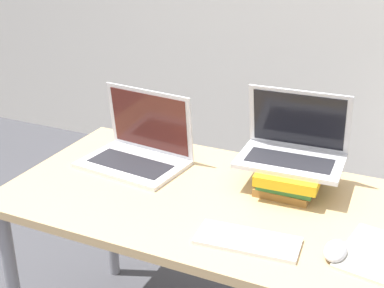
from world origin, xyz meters
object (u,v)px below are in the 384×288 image
laptop_left (138,149)px  wireless_keyboard (248,241)px  notepad (380,255)px  book_stack (291,176)px  mouse (335,251)px  laptop_on_books (293,147)px

laptop_left → wireless_keyboard: 0.66m
laptop_left → notepad: laptop_left is taller
book_stack → wireless_keyboard: (-0.02, -0.37, -0.04)m
wireless_keyboard → mouse: 0.25m
wireless_keyboard → notepad: 0.37m
book_stack → laptop_on_books: size_ratio=0.76×
wireless_keyboard → laptop_left: bearing=148.9°
laptop_left → mouse: 0.86m
laptop_on_books → mouse: size_ratio=3.43×
laptop_on_books → wireless_keyboard: 0.44m
laptop_left → book_stack: (0.58, 0.03, -0.00)m
laptop_left → laptop_on_books: 0.59m
laptop_left → notepad: 0.95m
laptop_left → book_stack: bearing=3.3°
wireless_keyboard → notepad: size_ratio=1.10×
laptop_on_books → notepad: (0.35, -0.33, -0.14)m
laptop_left → book_stack: 0.59m
laptop_left → wireless_keyboard: laptop_left is taller
book_stack → laptop_on_books: 0.10m
mouse → laptop_left: bearing=159.5°
book_stack → mouse: 0.40m
mouse → book_stack: bearing=123.4°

